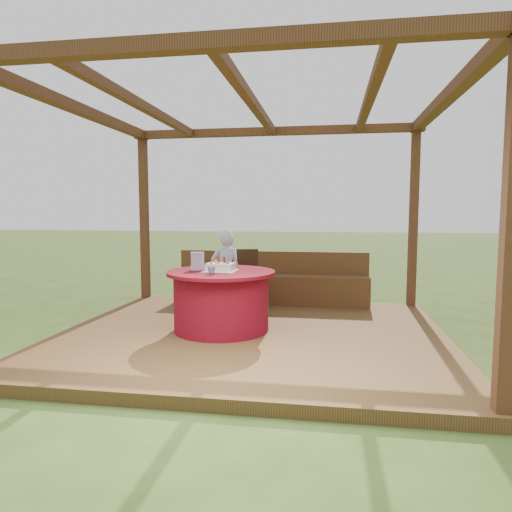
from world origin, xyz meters
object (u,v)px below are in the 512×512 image
(elderly_woman, at_px, (226,270))
(chair, at_px, (243,277))
(gift_bag, at_px, (198,261))
(drinking_glass, at_px, (212,271))
(bench, at_px, (271,286))
(birthday_cake, at_px, (221,267))
(table, at_px, (221,300))

(elderly_woman, bearing_deg, chair, 29.03)
(gift_bag, bearing_deg, elderly_woman, 70.12)
(chair, distance_m, drinking_glass, 1.46)
(bench, relative_size, drinking_glass, 32.64)
(chair, relative_size, birthday_cake, 2.39)
(table, bearing_deg, elderly_woman, 99.79)
(chair, bearing_deg, elderly_woman, -150.97)
(elderly_woman, bearing_deg, bench, 53.18)
(elderly_woman, height_order, drinking_glass, elderly_woman)
(table, relative_size, birthday_cake, 3.49)
(chair, bearing_deg, table, -92.89)
(birthday_cake, bearing_deg, drinking_glass, -96.38)
(birthday_cake, distance_m, drinking_glass, 0.30)
(elderly_woman, height_order, birthday_cake, elderly_woman)
(table, relative_size, drinking_glass, 14.03)
(birthday_cake, distance_m, gift_bag, 0.32)
(birthday_cake, relative_size, gift_bag, 1.72)
(bench, bearing_deg, elderly_woman, -126.82)
(birthday_cake, relative_size, drinking_glass, 4.02)
(bench, relative_size, table, 2.33)
(bench, distance_m, table, 1.77)
(birthday_cake, xyz_separation_m, drinking_glass, (-0.03, -0.30, -0.01))
(bench, xyz_separation_m, gift_bag, (-0.68, -1.68, 0.56))
(table, relative_size, gift_bag, 5.99)
(chair, xyz_separation_m, drinking_glass, (-0.09, -1.43, 0.27))
(table, relative_size, elderly_woman, 1.08)
(gift_bag, distance_m, drinking_glass, 0.46)
(chair, bearing_deg, gift_bag, -108.66)
(gift_bag, height_order, drinking_glass, gift_bag)
(elderly_woman, xyz_separation_m, gift_bag, (-0.13, -0.94, 0.22))
(table, distance_m, birthday_cake, 0.41)
(bench, relative_size, gift_bag, 13.92)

